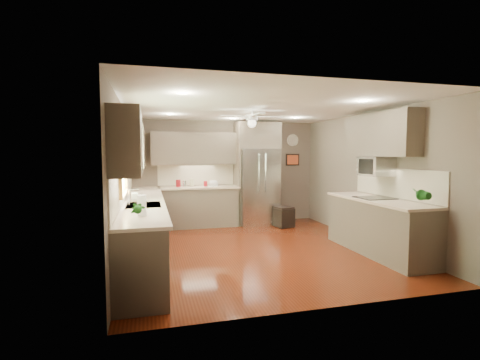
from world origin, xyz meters
name	(u,v)px	position (x,y,z in m)	size (l,w,h in m)	color
floor	(256,249)	(0.00, 0.00, 0.00)	(5.00, 5.00, 0.00)	#491709
ceiling	(257,108)	(0.00, 0.00, 2.50)	(5.00, 5.00, 0.00)	white
wall_back	(226,172)	(0.00, 2.50, 1.25)	(4.50, 4.50, 0.00)	#65594D
wall_front	(326,196)	(0.00, -2.50, 1.25)	(4.50, 4.50, 0.00)	#65594D
wall_left	(123,182)	(-2.25, 0.00, 1.25)	(5.00, 5.00, 0.00)	#65594D
wall_right	(368,177)	(2.25, 0.00, 1.25)	(5.00, 5.00, 0.00)	#65594D
canister_a	(178,183)	(-1.19, 2.22, 1.02)	(0.11, 0.11, 0.17)	maroon
canister_b	(185,184)	(-1.05, 2.25, 1.01)	(0.09, 0.09, 0.14)	silver
canister_c	(192,183)	(-0.88, 2.25, 1.03)	(0.10, 0.10, 0.16)	beige
canister_d	(205,184)	(-0.57, 2.19, 1.00)	(0.09, 0.09, 0.13)	maroon
soap_bottle	(135,196)	(-2.06, -0.20, 1.05)	(0.10, 0.10, 0.21)	white
potted_plant_left	(138,208)	(-1.97, -1.83, 1.09)	(0.16, 0.11, 0.30)	#195518
potted_plant_right	(421,195)	(1.90, -1.75, 1.12)	(0.20, 0.16, 0.36)	#195518
bowl	(213,185)	(-0.38, 2.18, 0.97)	(0.23, 0.23, 0.06)	beige
left_run	(143,226)	(-1.95, 0.15, 0.48)	(0.65, 4.70, 1.45)	brown
back_run	(199,206)	(-0.72, 2.20, 0.48)	(1.85, 0.65, 1.45)	brown
uppers	(208,145)	(-0.74, 0.71, 1.87)	(4.50, 4.70, 0.95)	brown
window	(122,164)	(-2.22, -0.50, 1.55)	(0.05, 1.12, 0.92)	#BFF2B2
sink	(143,207)	(-1.93, -0.50, 0.91)	(0.50, 0.70, 0.32)	silver
refrigerator	(257,175)	(0.70, 2.16, 1.19)	(1.06, 0.75, 2.45)	silver
right_run	(378,225)	(1.93, -0.80, 0.48)	(0.70, 2.20, 1.45)	brown
microwave	(376,166)	(2.03, -0.55, 1.48)	(0.43, 0.55, 0.34)	silver
ceiling_fan	(252,119)	(0.00, 0.30, 2.33)	(1.18, 1.18, 0.32)	white
recessed_lights	(248,111)	(-0.04, 0.40, 2.49)	(2.84, 3.14, 0.01)	white
wall_clock	(293,140)	(1.75, 2.48, 2.05)	(0.30, 0.03, 0.30)	white
framed_print	(293,160)	(1.75, 2.48, 1.55)	(0.36, 0.03, 0.30)	black
stool	(284,217)	(1.17, 1.61, 0.24)	(0.45, 0.45, 0.46)	black
paper_towel	(142,205)	(-1.93, -1.53, 1.08)	(0.11, 0.11, 0.27)	white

